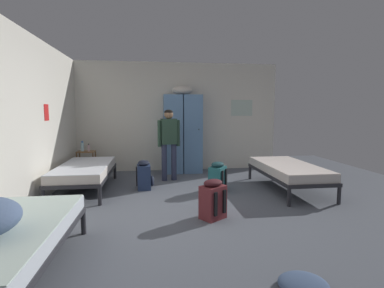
% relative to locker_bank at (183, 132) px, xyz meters
% --- Properties ---
extents(ground_plane, '(9.34, 9.34, 0.00)m').
position_rel_locker_bank_xyz_m(ground_plane, '(-0.08, -2.64, -0.97)').
color(ground_plane, '#565B66').
extents(room_backdrop, '(4.98, 5.90, 2.65)m').
position_rel_locker_bank_xyz_m(room_backdrop, '(-1.41, -1.28, 0.35)').
color(room_backdrop, silver).
rests_on(room_backdrop, ground_plane).
extents(locker_bank, '(0.90, 0.55, 2.07)m').
position_rel_locker_bank_xyz_m(locker_bank, '(0.00, 0.00, 0.00)').
color(locker_bank, '#5B84B2').
rests_on(locker_bank, ground_plane).
extents(shelf_unit, '(0.38, 0.30, 0.57)m').
position_rel_locker_bank_xyz_m(shelf_unit, '(-2.21, -0.15, -0.62)').
color(shelf_unit, brown).
rests_on(shelf_unit, ground_plane).
extents(bed_right, '(0.90, 1.90, 0.49)m').
position_rel_locker_bank_xyz_m(bed_right, '(1.80, -1.86, -0.59)').
color(bed_right, '#28282D').
rests_on(bed_right, ground_plane).
extents(bed_left_front, '(0.90, 1.90, 0.49)m').
position_rel_locker_bank_xyz_m(bed_left_front, '(-1.96, -4.33, -0.59)').
color(bed_left_front, '#28282D').
rests_on(bed_left_front, ground_plane).
extents(bed_left_rear, '(0.90, 1.90, 0.49)m').
position_rel_locker_bank_xyz_m(bed_left_rear, '(-1.96, -1.41, -0.59)').
color(bed_left_rear, '#28282D').
rests_on(bed_left_rear, ground_plane).
extents(person_traveler, '(0.47, 0.24, 1.50)m').
position_rel_locker_bank_xyz_m(person_traveler, '(-0.37, -0.82, -0.06)').
color(person_traveler, '#2D334C').
rests_on(person_traveler, ground_plane).
extents(water_bottle, '(0.07, 0.07, 0.23)m').
position_rel_locker_bank_xyz_m(water_bottle, '(-2.29, -0.13, -0.30)').
color(water_bottle, '#B2DBEA').
rests_on(water_bottle, shelf_unit).
extents(lotion_bottle, '(0.05, 0.05, 0.17)m').
position_rel_locker_bank_xyz_m(lotion_bottle, '(-2.14, -0.19, -0.32)').
color(lotion_bottle, beige).
rests_on(lotion_bottle, shelf_unit).
extents(backpack_navy, '(0.35, 0.33, 0.55)m').
position_rel_locker_bank_xyz_m(backpack_navy, '(-0.87, -1.45, -0.71)').
color(backpack_navy, navy).
rests_on(backpack_navy, ground_plane).
extents(backpack_maroon, '(0.41, 0.41, 0.55)m').
position_rel_locker_bank_xyz_m(backpack_maroon, '(0.10, -3.11, -0.71)').
color(backpack_maroon, maroon).
rests_on(backpack_maroon, ground_plane).
extents(backpack_teal, '(0.41, 0.41, 0.55)m').
position_rel_locker_bank_xyz_m(backpack_teal, '(0.46, -1.78, -0.71)').
color(backpack_teal, '#23666B').
rests_on(backpack_teal, ground_plane).
extents(clothes_pile_denim, '(0.42, 0.40, 0.09)m').
position_rel_locker_bank_xyz_m(clothes_pile_denim, '(0.52, -4.80, -0.92)').
color(clothes_pile_denim, '#42567A').
rests_on(clothes_pile_denim, ground_plane).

